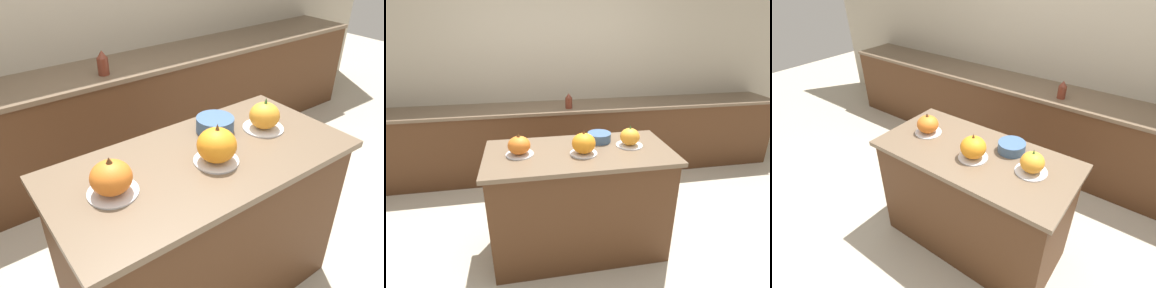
% 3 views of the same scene
% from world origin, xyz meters
% --- Properties ---
extents(ground_plane, '(12.00, 12.00, 0.00)m').
position_xyz_m(ground_plane, '(0.00, 0.00, 0.00)').
color(ground_plane, '#BCB29E').
extents(wall_back, '(8.00, 0.06, 2.50)m').
position_xyz_m(wall_back, '(0.00, 1.85, 1.25)').
color(wall_back, '#B2A893').
rests_on(wall_back, ground_plane).
extents(kitchen_island, '(1.51, 0.73, 0.96)m').
position_xyz_m(kitchen_island, '(0.00, 0.00, 0.48)').
color(kitchen_island, '#4C2D19').
rests_on(kitchen_island, ground_plane).
extents(back_counter, '(6.00, 0.60, 0.93)m').
position_xyz_m(back_counter, '(0.00, 1.52, 0.46)').
color(back_counter, '#4C2D19').
rests_on(back_counter, ground_plane).
extents(pumpkin_cake_left, '(0.22, 0.22, 0.18)m').
position_xyz_m(pumpkin_cake_left, '(-0.47, 0.01, 1.03)').
color(pumpkin_cake_left, silver).
rests_on(pumpkin_cake_left, kitchen_island).
extents(pumpkin_cake_center, '(0.22, 0.22, 0.20)m').
position_xyz_m(pumpkin_cake_center, '(0.03, -0.06, 1.04)').
color(pumpkin_cake_center, silver).
rests_on(pumpkin_cake_center, kitchen_island).
extents(pumpkin_cake_right, '(0.22, 0.22, 0.18)m').
position_xyz_m(pumpkin_cake_right, '(0.44, 0.04, 1.03)').
color(pumpkin_cake_right, silver).
rests_on(pumpkin_cake_right, kitchen_island).
extents(bottle_tall, '(0.09, 0.09, 0.19)m').
position_xyz_m(bottle_tall, '(0.13, 1.40, 1.02)').
color(bottle_tall, maroon).
rests_on(bottle_tall, back_counter).
extents(mixing_bowl, '(0.20, 0.20, 0.08)m').
position_xyz_m(mixing_bowl, '(0.21, 0.18, 1.00)').
color(mixing_bowl, '#3D5B84').
rests_on(mixing_bowl, kitchen_island).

